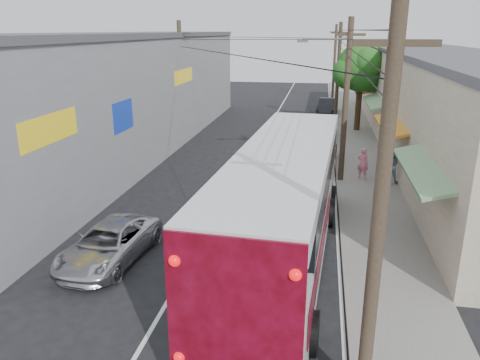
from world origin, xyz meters
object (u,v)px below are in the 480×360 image
(parked_car_mid, at_px, (320,129))
(pedestrian_far, at_px, (391,165))
(coach_bus, at_px, (284,203))
(parked_suv, at_px, (315,151))
(pedestrian_near, at_px, (363,163))
(jeepney, at_px, (109,244))
(parked_car_far, at_px, (327,107))

(parked_car_mid, relative_size, pedestrian_far, 2.53)
(coach_bus, bearing_deg, pedestrian_far, 66.09)
(parked_suv, bearing_deg, pedestrian_far, -31.92)
(pedestrian_near, relative_size, pedestrian_far, 0.93)
(parked_suv, bearing_deg, jeepney, -111.74)
(parked_car_mid, xyz_separation_m, pedestrian_near, (2.27, -9.30, 0.18))
(parked_suv, relative_size, pedestrian_near, 3.54)
(jeepney, bearing_deg, pedestrian_near, 54.19)
(coach_bus, bearing_deg, pedestrian_near, 73.94)
(parked_suv, distance_m, parked_car_mid, 6.84)
(parked_car_far, bearing_deg, jeepney, -97.69)
(pedestrian_near, bearing_deg, pedestrian_far, -171.92)
(coach_bus, height_order, parked_car_mid, coach_bus)
(coach_bus, relative_size, jeepney, 3.01)
(coach_bus, height_order, parked_car_far, coach_bus)
(coach_bus, bearing_deg, parked_car_mid, 90.39)
(pedestrian_near, distance_m, pedestrian_far, 1.36)
(jeepney, bearing_deg, pedestrian_far, 49.24)
(parked_suv, relative_size, pedestrian_far, 3.28)
(jeepney, xyz_separation_m, pedestrian_far, (10.27, 10.07, 0.37))
(pedestrian_far, bearing_deg, pedestrian_near, -8.96)
(parked_suv, relative_size, parked_car_far, 1.31)
(coach_bus, height_order, jeepney, coach_bus)
(parked_car_far, distance_m, pedestrian_near, 19.87)
(parked_suv, relative_size, parked_car_mid, 1.30)
(pedestrian_near, xyz_separation_m, pedestrian_far, (1.31, -0.38, 0.06))
(parked_car_far, xyz_separation_m, pedestrian_near, (1.69, -19.79, 0.21))
(coach_bus, distance_m, parked_suv, 11.78)
(jeepney, bearing_deg, coach_bus, 16.98)
(coach_bus, relative_size, parked_car_mid, 3.05)
(jeepney, height_order, parked_car_mid, parked_car_mid)
(parked_car_far, height_order, pedestrian_far, pedestrian_far)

